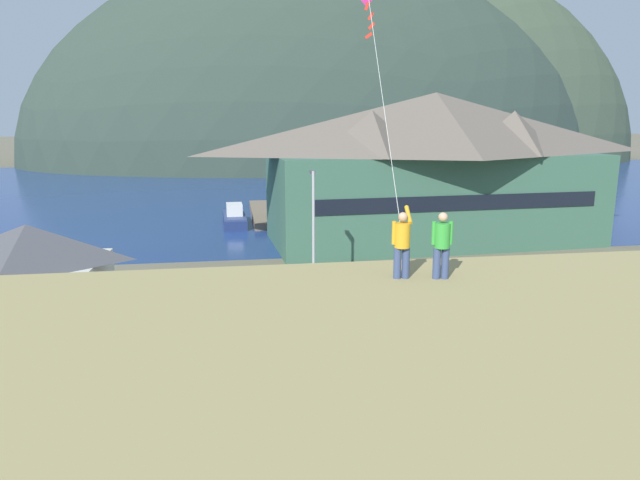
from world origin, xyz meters
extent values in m
plane|color=#66604C|center=(0.00, 0.00, 0.00)|extent=(600.00, 600.00, 0.00)
cube|color=gray|center=(0.00, 5.00, 0.05)|extent=(40.00, 20.00, 0.10)
cube|color=navy|center=(0.00, 60.00, 0.01)|extent=(360.00, 84.00, 0.03)
ellipsoid|color=#2D3D33|center=(14.87, 109.87, 0.00)|extent=(130.55, 75.21, 89.85)
ellipsoid|color=#42513D|center=(31.67, 112.47, 0.00)|extent=(99.44, 50.16, 94.50)
ellipsoid|color=#3D4C38|center=(31.71, 109.72, 0.00)|extent=(118.99, 56.45, 92.17)
cube|color=#38604C|center=(10.83, 22.14, 3.59)|extent=(26.41, 12.11, 7.17)
cube|color=black|center=(11.16, 16.85, 3.95)|extent=(21.90, 1.44, 1.10)
pyramid|color=#60564C|center=(10.83, 22.14, 9.54)|extent=(28.02, 13.26, 4.74)
pyramid|color=#60564C|center=(5.15, 19.94, 8.85)|extent=(6.14, 6.14, 3.32)
pyramid|color=#60564C|center=(16.74, 20.66, 8.85)|extent=(6.14, 6.14, 3.32)
cube|color=beige|center=(-14.57, 5.23, 1.73)|extent=(6.42, 5.26, 3.47)
pyramid|color=#47474C|center=(-14.57, 5.23, 4.36)|extent=(6.93, 5.78, 1.78)
cube|color=black|center=(-14.64, 2.66, 1.21)|extent=(1.10, 0.09, 2.43)
cube|color=#70604C|center=(-1.78, 35.65, 0.35)|extent=(3.20, 14.48, 0.70)
cube|color=navy|center=(-5.13, 31.57, 0.45)|extent=(2.28, 6.50, 0.90)
cube|color=navy|center=(-5.13, 31.57, 0.98)|extent=(2.21, 6.31, 0.16)
cube|color=silver|center=(-5.12, 31.08, 1.61)|extent=(1.51, 1.98, 1.10)
cube|color=#9EA3A8|center=(0.19, 1.28, 0.82)|extent=(4.33, 2.12, 0.80)
cube|color=gray|center=(0.04, 1.29, 1.57)|extent=(2.22, 1.76, 0.70)
cube|color=black|center=(0.04, 1.29, 1.54)|extent=(2.26, 1.79, 0.32)
cylinder|color=black|center=(1.47, 0.26, 0.42)|extent=(0.66, 0.27, 0.64)
cylinder|color=black|center=(1.62, 2.09, 0.42)|extent=(0.66, 0.27, 0.64)
cylinder|color=black|center=(-1.25, 0.47, 0.42)|extent=(0.66, 0.27, 0.64)
cylinder|color=black|center=(-1.10, 2.30, 0.42)|extent=(0.66, 0.27, 0.64)
cube|color=#B28923|center=(-9.20, 0.98, 0.82)|extent=(4.25, 1.92, 0.80)
cube|color=olive|center=(-9.35, 0.98, 1.57)|extent=(2.15, 1.66, 0.70)
cube|color=black|center=(-9.35, 0.98, 1.54)|extent=(2.19, 1.69, 0.32)
cylinder|color=black|center=(-7.81, 0.10, 0.42)|extent=(0.65, 0.24, 0.64)
cylinder|color=black|center=(-7.86, 1.94, 0.42)|extent=(0.65, 0.24, 0.64)
cylinder|color=black|center=(-10.53, 0.02, 0.42)|extent=(0.65, 0.24, 0.64)
cylinder|color=black|center=(-10.59, 1.86, 0.42)|extent=(0.65, 0.24, 0.64)
cube|color=silver|center=(-3.52, 7.16, 0.82)|extent=(4.28, 1.99, 0.80)
cube|color=beige|center=(-3.67, 7.15, 1.57)|extent=(2.17, 1.70, 0.70)
cube|color=black|center=(-3.67, 7.15, 1.54)|extent=(2.22, 1.73, 0.32)
cylinder|color=black|center=(-2.12, 6.31, 0.42)|extent=(0.65, 0.25, 0.64)
cylinder|color=black|center=(-2.20, 8.14, 0.42)|extent=(0.65, 0.25, 0.64)
cylinder|color=black|center=(-4.84, 6.18, 0.42)|extent=(0.65, 0.25, 0.64)
cylinder|color=black|center=(-4.93, 8.01, 0.42)|extent=(0.65, 0.25, 0.64)
cube|color=navy|center=(12.98, 6.80, 0.82)|extent=(4.22, 1.85, 0.80)
cube|color=navy|center=(13.13, 6.80, 1.57)|extent=(2.12, 1.63, 0.70)
cube|color=black|center=(13.13, 6.80, 1.54)|extent=(2.16, 1.66, 0.32)
cylinder|color=black|center=(11.60, 7.70, 0.42)|extent=(0.64, 0.23, 0.64)
cylinder|color=black|center=(11.63, 5.86, 0.42)|extent=(0.64, 0.23, 0.64)
cylinder|color=black|center=(14.33, 7.73, 0.42)|extent=(0.64, 0.23, 0.64)
cylinder|color=black|center=(14.36, 5.90, 0.42)|extent=(0.64, 0.23, 0.64)
cube|color=#236633|center=(4.46, 6.09, 0.82)|extent=(4.36, 2.20, 0.80)
cube|color=#1E562B|center=(4.61, 6.07, 1.57)|extent=(2.25, 1.80, 0.70)
cube|color=black|center=(4.61, 6.07, 1.54)|extent=(2.29, 1.83, 0.32)
cylinder|color=black|center=(3.19, 7.13, 0.42)|extent=(0.66, 0.28, 0.64)
cylinder|color=black|center=(3.01, 5.31, 0.42)|extent=(0.66, 0.28, 0.64)
cylinder|color=black|center=(5.91, 6.87, 0.42)|extent=(0.66, 0.28, 0.64)
cylinder|color=black|center=(5.73, 5.04, 0.42)|extent=(0.66, 0.28, 0.64)
cube|color=slate|center=(12.15, 1.62, 0.82)|extent=(4.27, 1.97, 0.80)
cube|color=#5B5B5F|center=(12.00, 1.61, 1.57)|extent=(2.16, 1.69, 0.70)
cube|color=black|center=(12.00, 1.61, 1.54)|extent=(2.21, 1.72, 0.32)
cylinder|color=black|center=(13.47, 2.59, 0.42)|extent=(0.65, 0.25, 0.64)
cylinder|color=black|center=(10.82, 0.64, 0.42)|extent=(0.65, 0.25, 0.64)
cylinder|color=black|center=(10.75, 2.48, 0.42)|extent=(0.65, 0.25, 0.64)
cube|color=slate|center=(5.87, 0.74, 0.82)|extent=(4.29, 2.02, 0.80)
cube|color=#5B5B5F|center=(5.72, 0.73, 1.57)|extent=(2.18, 1.71, 0.70)
cube|color=black|center=(5.72, 0.73, 1.54)|extent=(2.23, 1.74, 0.32)
cylinder|color=black|center=(7.28, -0.10, 0.42)|extent=(0.65, 0.25, 0.64)
cylinder|color=black|center=(7.18, 1.73, 0.42)|extent=(0.65, 0.25, 0.64)
cylinder|color=black|center=(4.55, -0.25, 0.42)|extent=(0.65, 0.25, 0.64)
cylinder|color=black|center=(4.45, 1.59, 0.42)|extent=(0.65, 0.25, 0.64)
cylinder|color=#ADADB2|center=(-0.60, 10.50, 3.54)|extent=(0.16, 0.16, 6.89)
cube|color=#4C4C51|center=(-0.60, 10.85, 6.89)|extent=(0.24, 0.70, 0.20)
cylinder|color=#384770|center=(-1.05, -8.10, 6.33)|extent=(0.20, 0.20, 0.82)
cylinder|color=#384770|center=(-0.83, -8.11, 6.33)|extent=(0.20, 0.20, 0.82)
cylinder|color=gold|center=(-0.94, -8.11, 7.06)|extent=(0.40, 0.40, 0.64)
sphere|color=tan|center=(-0.94, -8.11, 7.54)|extent=(0.24, 0.24, 0.24)
cylinder|color=gold|center=(-0.75, -7.94, 7.56)|extent=(0.15, 0.56, 0.43)
cylinder|color=gold|center=(-1.16, -8.09, 7.13)|extent=(0.11, 0.11, 0.60)
cylinder|color=#384770|center=(-0.05, -8.28, 6.33)|extent=(0.20, 0.20, 0.82)
cylinder|color=#384770|center=(0.17, -8.30, 6.33)|extent=(0.20, 0.20, 0.82)
cylinder|color=green|center=(0.06, -8.29, 7.06)|extent=(0.40, 0.40, 0.64)
sphere|color=tan|center=(0.06, -8.29, 7.54)|extent=(0.24, 0.24, 0.24)
cylinder|color=green|center=(-0.16, -8.26, 7.13)|extent=(0.11, 0.11, 0.60)
cylinder|color=green|center=(0.28, -8.32, 7.13)|extent=(0.11, 0.11, 0.60)
cube|color=red|center=(-0.41, -1.48, 13.77)|extent=(0.19, 0.02, 0.30)
cube|color=red|center=(-0.27, -1.48, 13.45)|extent=(0.23, 0.02, 0.29)
cube|color=red|center=(-0.24, -1.48, 13.13)|extent=(0.27, 0.02, 0.27)
cube|color=red|center=(-0.34, -1.48, 12.81)|extent=(0.29, 0.02, 0.24)
cylinder|color=silver|center=(-0.55, -4.64, 10.17)|extent=(0.29, 6.44, 8.51)
camera|label=1|loc=(-5.20, -21.88, 10.03)|focal=31.93mm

